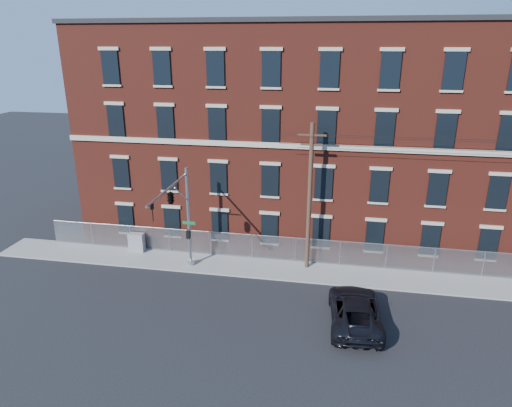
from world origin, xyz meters
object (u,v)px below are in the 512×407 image
Objects in this scene: traffic_signal_mast at (175,205)px; utility_cabinet at (137,242)px; utility_pole_near at (310,195)px; pickup_truck at (355,310)px.

traffic_signal_mast reaches higher than utility_cabinet.
utility_cabinet is at bearing 178.72° from utility_pole_near.
traffic_signal_mast is 0.70× the size of utility_pole_near.
pickup_truck is (11.09, -2.63, -4.57)m from traffic_signal_mast.
pickup_truck is at bearing -13.37° from traffic_signal_mast.
pickup_truck is 4.19× the size of utility_cabinet.
pickup_truck is at bearing -23.45° from utility_cabinet.
pickup_truck is 16.94m from utility_cabinet.
utility_pole_near is at bearing 23.14° from traffic_signal_mast.
traffic_signal_mast is 1.20× the size of pickup_truck.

